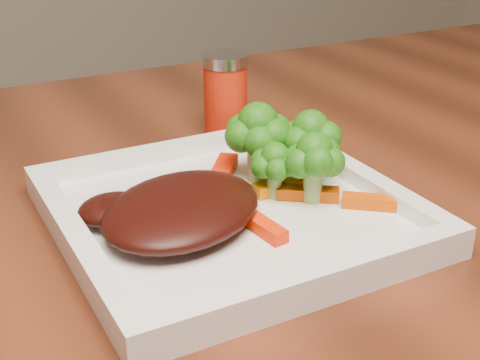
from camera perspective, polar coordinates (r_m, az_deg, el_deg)
name	(u,v)px	position (r m, az deg, el deg)	size (l,w,h in m)	color
plate	(229,217)	(0.55, -0.92, -3.14)	(0.27, 0.27, 0.01)	white
steak	(182,209)	(0.52, -4.99, -2.47)	(0.14, 0.11, 0.03)	#340A07
broccoli_0	(258,143)	(0.59, 1.53, 3.21)	(0.07, 0.07, 0.07)	#2C7112
broccoli_1	(310,146)	(0.59, 5.99, 2.86)	(0.06, 0.06, 0.06)	#1A6110
broccoli_2	(314,168)	(0.55, 6.30, 1.00)	(0.06, 0.06, 0.06)	#1F5F0F
broccoli_3	(275,163)	(0.56, 3.00, 1.45)	(0.05, 0.05, 0.06)	#367112
carrot_1	(372,202)	(0.56, 11.24, -1.84)	(0.05, 0.01, 0.01)	#D04703
carrot_2	(263,226)	(0.51, 1.95, -3.97)	(0.05, 0.01, 0.01)	#F92904
carrot_3	(313,165)	(0.62, 6.22, 1.31)	(0.05, 0.01, 0.01)	#ED2C03
carrot_4	(223,171)	(0.60, -1.48, 0.76)	(0.06, 0.02, 0.01)	#FF2404
carrot_5	(308,193)	(0.57, 5.83, -1.13)	(0.05, 0.01, 0.01)	#CB4503
carrot_6	(284,185)	(0.58, 3.81, -0.43)	(0.06, 0.02, 0.01)	orange
spice_shaker	(225,97)	(0.71, -1.25, 7.11)	(0.05, 0.05, 0.09)	red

